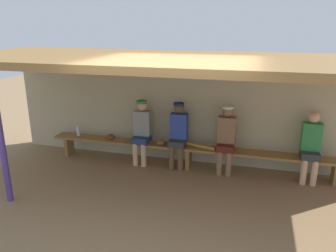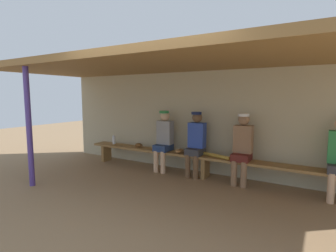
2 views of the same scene
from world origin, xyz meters
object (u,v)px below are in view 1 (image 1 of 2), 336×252
object	(u,v)px
player_rightmost	(226,136)
baseball_glove_worn	(161,142)
bench	(189,150)
player_shirtless_tan	(178,132)
water_bottle_clear	(78,131)
baseball_bat	(197,146)
baseball_glove_dark_brown	(111,136)
player_near_post	(142,129)
support_post	(1,139)
player_in_blue	(311,144)

from	to	relation	value
player_rightmost	baseball_glove_worn	bearing A→B (deg)	-178.35
bench	player_shirtless_tan	size ratio (longest dim) A/B	4.46
water_bottle_clear	baseball_bat	bearing A→B (deg)	-0.64
bench	baseball_bat	bearing A→B (deg)	-0.00
player_rightmost	baseball_glove_dark_brown	xyz separation A→B (m)	(-2.47, 0.04, -0.24)
player_shirtless_tan	water_bottle_clear	size ratio (longest dim) A/B	5.89
player_rightmost	player_near_post	distance (m)	1.74
baseball_glove_worn	player_near_post	bearing A→B (deg)	90.27
bench	baseball_glove_dark_brown	xyz separation A→B (m)	(-1.73, 0.04, 0.12)
baseball_glove_worn	baseball_glove_dark_brown	world-z (taller)	same
baseball_bat	support_post	bearing A→B (deg)	-126.27
player_in_blue	baseball_glove_dark_brown	size ratio (longest dim) A/B	5.56
player_in_blue	baseball_glove_dark_brown	world-z (taller)	player_in_blue
player_near_post	water_bottle_clear	world-z (taller)	player_near_post
water_bottle_clear	player_shirtless_tan	bearing A→B (deg)	-0.66
player_rightmost	water_bottle_clear	bearing A→B (deg)	179.54
player_shirtless_tan	player_rightmost	bearing A→B (deg)	0.00
bench	water_bottle_clear	size ratio (longest dim) A/B	26.25
player_in_blue	baseball_glove_dark_brown	xyz separation A→B (m)	(-4.01, 0.04, -0.22)
support_post	player_in_blue	size ratio (longest dim) A/B	1.65
player_rightmost	baseball_bat	world-z (taller)	player_rightmost
water_bottle_clear	baseball_glove_dark_brown	distance (m)	0.78
player_rightmost	baseball_glove_worn	xyz separation A→B (m)	(-1.31, -0.04, -0.24)
player_shirtless_tan	support_post	bearing A→B (deg)	-138.55
baseball_bat	baseball_glove_dark_brown	bearing A→B (deg)	-164.60
player_near_post	baseball_glove_dark_brown	world-z (taller)	player_near_post
player_in_blue	player_rightmost	size ratio (longest dim) A/B	0.99
player_near_post	player_in_blue	bearing A→B (deg)	-0.01
player_shirtless_tan	water_bottle_clear	world-z (taller)	player_shirtless_tan
support_post	player_rightmost	size ratio (longest dim) A/B	1.64
player_in_blue	baseball_bat	xyz separation A→B (m)	(-2.11, -0.00, -0.24)
water_bottle_clear	baseball_glove_worn	size ratio (longest dim) A/B	0.95
player_in_blue	water_bottle_clear	distance (m)	4.78
support_post	baseball_glove_worn	xyz separation A→B (m)	(2.03, 2.07, -0.60)
support_post	player_shirtless_tan	world-z (taller)	support_post
player_rightmost	baseball_bat	bearing A→B (deg)	-179.64
player_in_blue	baseball_glove_dark_brown	bearing A→B (deg)	179.49
player_shirtless_tan	baseball_bat	size ratio (longest dim) A/B	1.71
support_post	player_near_post	distance (m)	2.67
bench	baseball_glove_worn	bearing A→B (deg)	-176.60
player_near_post	baseball_glove_dark_brown	distance (m)	0.77
water_bottle_clear	baseball_bat	world-z (taller)	water_bottle_clear
bench	baseball_glove_worn	xyz separation A→B (m)	(-0.58, -0.03, 0.12)
support_post	player_rightmost	bearing A→B (deg)	32.20
player_in_blue	baseball_glove_worn	size ratio (longest dim) A/B	5.56
player_in_blue	player_near_post	world-z (taller)	player_near_post
player_in_blue	player_near_post	distance (m)	3.28
support_post	player_rightmost	distance (m)	3.96
player_near_post	baseball_glove_worn	distance (m)	0.49
support_post	player_near_post	xyz separation A→B (m)	(1.60, 2.10, -0.35)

